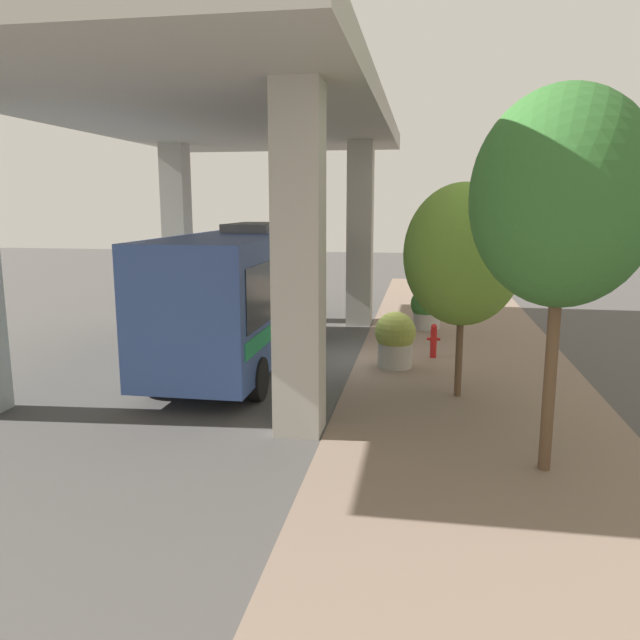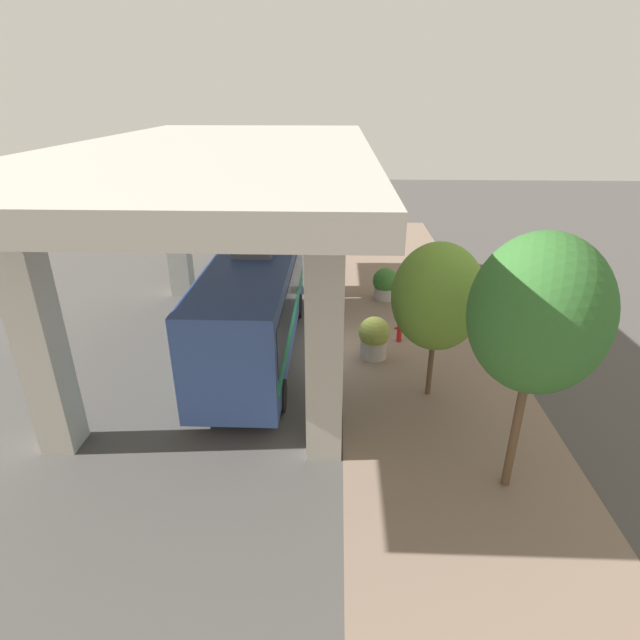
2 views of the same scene
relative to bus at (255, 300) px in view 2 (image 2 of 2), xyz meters
The scene contains 9 objects.
ground_plane 3.74m from the bus, behind, with size 80.00×80.00×0.00m, color #474442.
sidewalk_strip 6.44m from the bus, behind, with size 6.00×40.00×0.02m.
overpass 4.34m from the bus, 18.38° to the right, with size 9.40×19.26×7.22m.
bus is the anchor object (origin of this frame).
fire_hydrant 5.59m from the bus, 168.11° to the right, with size 0.38×0.18×1.02m.
planter_front 4.39m from the bus, behind, with size 1.11×1.11×1.55m.
planter_middle 7.53m from the bus, 132.96° to the right, with size 1.15×1.15×1.48m.
street_tree_near 9.83m from the bus, 137.38° to the left, with size 2.87×2.87×6.24m.
street_tree_far 6.40m from the bus, 156.53° to the left, with size 2.67×2.67×4.91m.
Camera 2 is at (0.23, 16.28, 8.66)m, focal length 28.00 mm.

